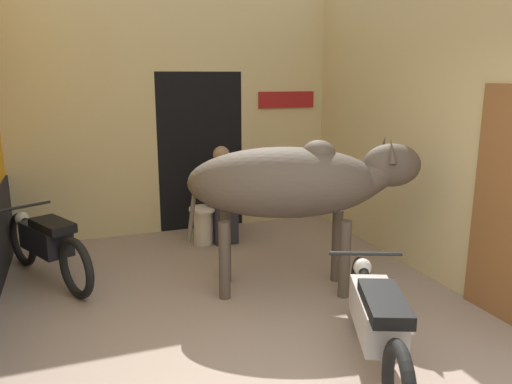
% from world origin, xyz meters
% --- Properties ---
extents(wall_back_with_doorway, '(4.31, 0.93, 3.30)m').
position_xyz_m(wall_back_with_doorway, '(0.13, 4.73, 1.41)').
color(wall_back_with_doorway, '#D1BC84').
rests_on(wall_back_with_doorway, ground_plane).
extents(wall_right_with_door, '(0.22, 4.45, 3.30)m').
position_xyz_m(wall_right_with_door, '(2.24, 2.17, 1.63)').
color(wall_right_with_door, '#D1BC84').
rests_on(wall_right_with_door, ground_plane).
extents(cow, '(2.32, 1.28, 1.56)m').
position_xyz_m(cow, '(0.66, 2.08, 1.10)').
color(cow, '#4C4238').
rests_on(cow, ground_plane).
extents(motorcycle_near, '(0.89, 1.86, 0.74)m').
position_xyz_m(motorcycle_near, '(0.59, 0.53, 0.42)').
color(motorcycle_near, black).
rests_on(motorcycle_near, ground_plane).
extents(motorcycle_far, '(0.94, 1.70, 0.73)m').
position_xyz_m(motorcycle_far, '(-1.68, 3.17, 0.41)').
color(motorcycle_far, black).
rests_on(motorcycle_far, ground_plane).
extents(shopkeeper_seated, '(0.43, 0.34, 1.25)m').
position_xyz_m(shopkeeper_seated, '(0.41, 3.77, 0.66)').
color(shopkeeper_seated, '#282833').
rests_on(shopkeeper_seated, ground_plane).
extents(plastic_stool, '(0.36, 0.36, 0.48)m').
position_xyz_m(plastic_stool, '(0.15, 3.76, 0.25)').
color(plastic_stool, beige).
rests_on(plastic_stool, ground_plane).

